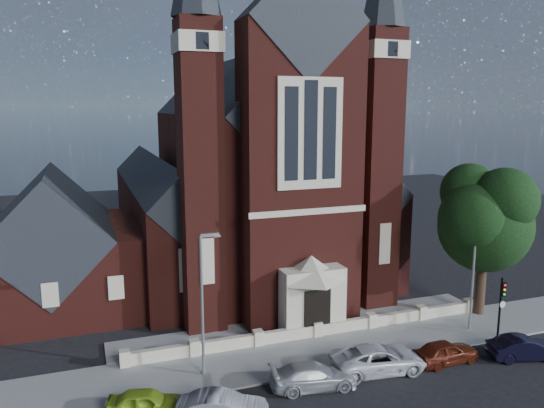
{
  "coord_description": "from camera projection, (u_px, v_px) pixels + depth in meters",
  "views": [
    {
      "loc": [
        -13.69,
        -22.73,
        14.66
      ],
      "look_at": [
        -1.09,
        12.0,
        7.88
      ],
      "focal_mm": 35.0,
      "sensor_mm": 36.0,
      "label": 1
    }
  ],
  "objects": [
    {
      "name": "ground",
      "position": [
        272.0,
        294.0,
        42.12
      ],
      "size": [
        120.0,
        120.0,
        0.0
      ],
      "primitive_type": "plane",
      "color": "black",
      "rests_on": "ground"
    },
    {
      "name": "street_lamp_right",
      "position": [
        475.0,
        264.0,
        34.5
      ],
      "size": [
        1.16,
        0.22,
        8.09
      ],
      "color": "gray",
      "rests_on": "ground"
    },
    {
      "name": "church",
      "position": [
        242.0,
        180.0,
        47.99
      ],
      "size": [
        20.01,
        34.9,
        29.2
      ],
      "color": "#4C1A14",
      "rests_on": "ground"
    },
    {
      "name": "car_dark_red",
      "position": [
        445.0,
        352.0,
        30.69
      ],
      "size": [
        4.05,
        1.75,
        1.36
      ],
      "primitive_type": "imported",
      "rotation": [
        0.0,
        0.0,
        1.61
      ],
      "color": "#591D0F",
      "rests_on": "ground"
    },
    {
      "name": "street_tree",
      "position": [
        489.0,
        220.0,
        36.5
      ],
      "size": [
        6.4,
        6.6,
        10.7
      ],
      "color": "black",
      "rests_on": "ground"
    },
    {
      "name": "car_navy",
      "position": [
        524.0,
        348.0,
        31.18
      ],
      "size": [
        4.39,
        2.45,
        1.37
      ],
      "primitive_type": "imported",
      "rotation": [
        0.0,
        0.0,
        1.32
      ],
      "color": "black",
      "rests_on": "ground"
    },
    {
      "name": "parish_hall",
      "position": [
        53.0,
        255.0,
        38.8
      ],
      "size": [
        12.0,
        12.2,
        10.24
      ],
      "color": "#4C1A14",
      "rests_on": "ground"
    },
    {
      "name": "car_lime_van",
      "position": [
        146.0,
        403.0,
        25.5
      ],
      "size": [
        4.02,
        2.43,
        1.28
      ],
      "primitive_type": "imported",
      "rotation": [
        0.0,
        0.0,
        1.31
      ],
      "color": "#91B925",
      "rests_on": "ground"
    },
    {
      "name": "pavement_strip",
      "position": [
        330.0,
        350.0,
        32.41
      ],
      "size": [
        60.0,
        5.0,
        0.12
      ],
      "primitive_type": "cube",
      "color": "gray",
      "rests_on": "ground"
    },
    {
      "name": "car_white_suv",
      "position": [
        379.0,
        359.0,
        29.71
      ],
      "size": [
        5.66,
        3.08,
        1.51
      ],
      "primitive_type": "imported",
      "rotation": [
        0.0,
        0.0,
        1.46
      ],
      "color": "white",
      "rests_on": "ground"
    },
    {
      "name": "forecourt_paving",
      "position": [
        304.0,
        325.0,
        36.11
      ],
      "size": [
        26.0,
        3.0,
        0.14
      ],
      "primitive_type": "cube",
      "color": "gray",
      "rests_on": "ground"
    },
    {
      "name": "street_lamp_left",
      "position": [
        204.0,
        297.0,
        28.47
      ],
      "size": [
        1.16,
        0.22,
        8.09
      ],
      "color": "gray",
      "rests_on": "ground"
    },
    {
      "name": "car_silver_b",
      "position": [
        313.0,
        376.0,
        27.94
      ],
      "size": [
        4.85,
        2.52,
        1.34
      ],
      "primitive_type": "imported",
      "rotation": [
        0.0,
        0.0,
        1.43
      ],
      "color": "#9FA3A7",
      "rests_on": "ground"
    },
    {
      "name": "traffic_signal",
      "position": [
        501.0,
        300.0,
        33.72
      ],
      "size": [
        0.28,
        0.42,
        4.0
      ],
      "color": "black",
      "rests_on": "ground"
    },
    {
      "name": "forecourt_wall",
      "position": [
        317.0,
        337.0,
        34.26
      ],
      "size": [
        24.0,
        0.4,
        0.9
      ],
      "primitive_type": "cube",
      "color": "#B3A88F",
      "rests_on": "ground"
    }
  ]
}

